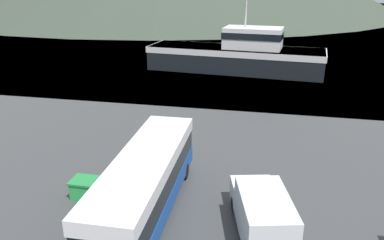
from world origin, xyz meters
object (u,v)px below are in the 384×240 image
object	(u,v)px
delivery_van	(262,212)
small_boat	(193,60)
storage_bin	(86,188)
tour_bus	(146,181)
fishing_boat	(238,54)

from	to	relation	value
delivery_van	small_boat	size ratio (longest dim) A/B	0.81
storage_bin	tour_bus	bearing A→B (deg)	-10.86
delivery_van	fishing_boat	size ratio (longest dim) A/B	0.26
tour_bus	fishing_boat	world-z (taller)	fishing_boat
delivery_van	tour_bus	bearing A→B (deg)	160.50
tour_bus	storage_bin	world-z (taller)	tour_bus
storage_bin	small_boat	world-z (taller)	storage_bin
delivery_van	storage_bin	xyz separation A→B (m)	(-9.29, 1.29, -0.68)
delivery_van	storage_bin	size ratio (longest dim) A/B	3.99
tour_bus	small_boat	world-z (taller)	tour_bus
fishing_boat	small_boat	distance (m)	7.23
tour_bus	delivery_van	xyz separation A→B (m)	(5.61, -0.58, -0.58)
storage_bin	small_boat	xyz separation A→B (m)	(-1.17, 34.42, -0.06)
fishing_boat	storage_bin	distance (m)	31.90
tour_bus	storage_bin	distance (m)	3.95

